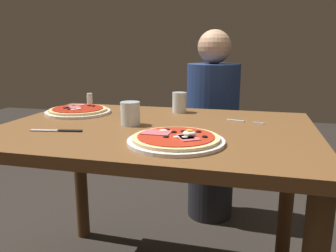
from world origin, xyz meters
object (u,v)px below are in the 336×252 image
(fork, at_px, (242,121))
(knife, at_px, (60,131))
(dining_table, at_px, (155,155))
(water_glass_near, at_px, (130,115))
(pizza_foreground, at_px, (176,139))
(salt_shaker, at_px, (90,100))
(diner_person, at_px, (212,132))
(pizza_across_left, at_px, (78,111))
(water_glass_far, at_px, (179,104))

(fork, bearing_deg, knife, -152.60)
(dining_table, height_order, knife, knife)
(water_glass_near, bearing_deg, pizza_foreground, -41.56)
(water_glass_near, bearing_deg, salt_shaker, 134.01)
(water_glass_near, xyz_separation_m, salt_shaker, (-0.37, 0.38, -0.01))
(dining_table, xyz_separation_m, salt_shaker, (-0.47, 0.38, 0.15))
(water_glass_near, relative_size, fork, 0.60)
(water_glass_near, distance_m, diner_person, 0.89)
(diner_person, bearing_deg, salt_shaker, 36.37)
(pizza_across_left, bearing_deg, dining_table, -21.93)
(knife, bearing_deg, pizza_across_left, 108.01)
(pizza_across_left, xyz_separation_m, water_glass_far, (0.46, 0.14, 0.03))
(dining_table, height_order, water_glass_far, water_glass_far)
(pizza_across_left, relative_size, water_glass_far, 3.14)
(dining_table, bearing_deg, pizza_foreground, -57.72)
(pizza_across_left, bearing_deg, fork, -0.16)
(pizza_foreground, xyz_separation_m, water_glass_far, (-0.11, 0.53, 0.03))
(pizza_across_left, relative_size, knife, 1.54)
(fork, distance_m, diner_person, 0.71)
(water_glass_far, relative_size, diner_person, 0.08)
(water_glass_near, bearing_deg, pizza_across_left, 151.60)
(water_glass_near, relative_size, knife, 0.48)
(fork, height_order, salt_shaker, salt_shaker)
(dining_table, relative_size, salt_shaker, 18.28)
(water_glass_far, relative_size, fork, 0.62)
(pizza_foreground, bearing_deg, knife, 173.88)
(pizza_across_left, bearing_deg, pizza_foreground, -34.45)
(pizza_foreground, bearing_deg, water_glass_far, 101.32)
(salt_shaker, bearing_deg, water_glass_near, -45.99)
(pizza_across_left, distance_m, salt_shaker, 0.21)
(water_glass_near, height_order, knife, water_glass_near)
(water_glass_far, xyz_separation_m, diner_person, (0.10, 0.51, -0.25))
(dining_table, xyz_separation_m, diner_person, (0.13, 0.82, -0.09))
(water_glass_near, xyz_separation_m, fork, (0.43, 0.17, -0.04))
(water_glass_near, bearing_deg, diner_person, 74.49)
(water_glass_far, bearing_deg, knife, -125.87)
(pizza_foreground, distance_m, pizza_across_left, 0.68)
(dining_table, bearing_deg, water_glass_far, 84.70)
(fork, bearing_deg, water_glass_far, 154.19)
(water_glass_far, bearing_deg, diner_person, 78.96)
(dining_table, xyz_separation_m, knife, (-0.32, -0.17, 0.12))
(salt_shaker, bearing_deg, knife, -74.19)
(pizza_foreground, relative_size, diner_person, 0.27)
(water_glass_far, bearing_deg, water_glass_near, -112.21)
(pizza_foreground, bearing_deg, diner_person, 90.38)
(pizza_across_left, height_order, water_glass_far, water_glass_far)
(fork, distance_m, salt_shaker, 0.83)
(water_glass_near, bearing_deg, water_glass_far, 67.79)
(pizza_foreground, bearing_deg, fork, 63.21)
(pizza_foreground, height_order, knife, pizza_foreground)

